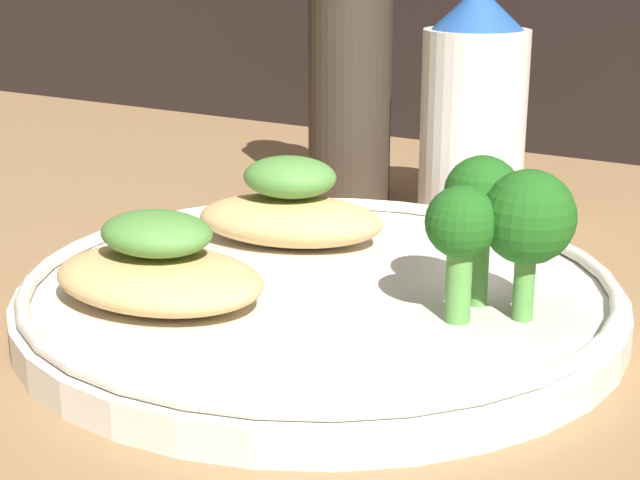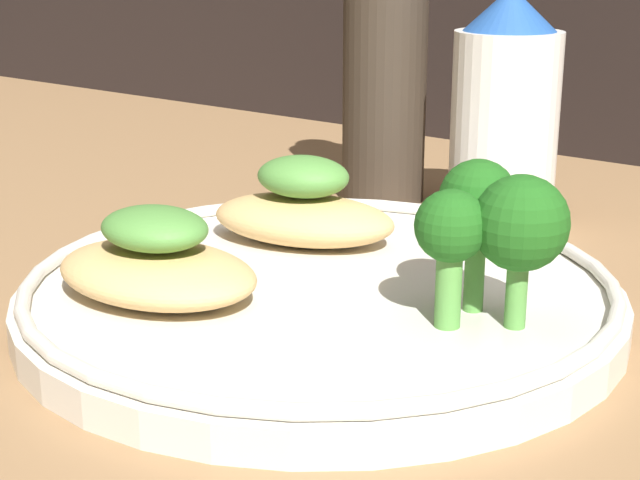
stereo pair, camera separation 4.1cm
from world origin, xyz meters
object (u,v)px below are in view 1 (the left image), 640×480
(sauce_bottle, at_px, (474,110))
(pepper_grinder, at_px, (350,60))
(plate, at_px, (320,294))
(broccoli_bunch, at_px, (499,216))

(sauce_bottle, distance_m, pepper_grinder, 0.08)
(plate, relative_size, pepper_grinder, 1.37)
(plate, bearing_deg, sauce_bottle, 92.81)
(broccoli_bunch, height_order, sauce_bottle, sauce_bottle)
(pepper_grinder, bearing_deg, sauce_bottle, 0.00)
(broccoli_bunch, height_order, pepper_grinder, pepper_grinder)
(plate, bearing_deg, pepper_grinder, 116.58)
(broccoli_bunch, distance_m, pepper_grinder, 0.24)
(plate, relative_size, sauce_bottle, 1.96)
(plate, xyz_separation_m, sauce_bottle, (-0.01, 0.18, 0.05))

